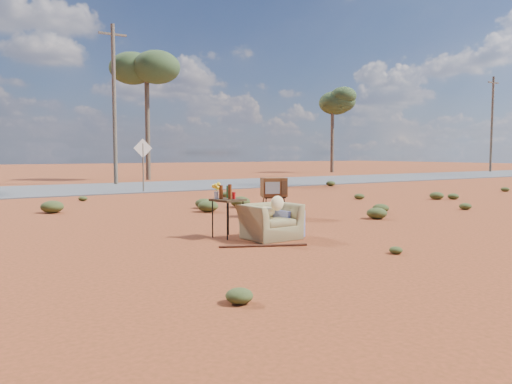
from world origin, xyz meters
TOP-DOWN VIEW (x-y plane):
  - ground at (0.00, 0.00)m, footprint 140.00×140.00m
  - highway at (0.00, 15.00)m, footprint 140.00×7.00m
  - armchair at (-0.22, 0.03)m, footprint 1.20×0.80m
  - tv_unit at (1.60, 2.67)m, footprint 0.75×0.68m
  - side_table at (-0.94, 0.57)m, footprint 0.62×0.62m
  - rusty_bar at (-0.86, -0.62)m, footprint 1.41×0.66m
  - road_sign at (1.50, 12.00)m, footprint 0.78×0.06m
  - eucalyptus_center at (5.00, 21.00)m, footprint 3.20×3.20m
  - eucalyptus_right at (22.00, 24.00)m, footprint 3.20×3.20m
  - utility_pole_center at (2.00, 17.50)m, footprint 1.40×0.20m
  - utility_pole_east at (34.00, 17.50)m, footprint 1.40×0.20m
  - scrub_patch at (-0.82, 4.41)m, footprint 17.49×8.07m

SIDE VIEW (x-z plane):
  - ground at x=0.00m, z-range 0.00..0.00m
  - highway at x=0.00m, z-range 0.00..0.04m
  - rusty_bar at x=-0.86m, z-range 0.00..0.04m
  - scrub_patch at x=-0.82m, z-range -0.03..0.30m
  - armchair at x=-0.22m, z-range -0.03..0.85m
  - tv_unit at x=1.60m, z-range 0.24..1.22m
  - side_table at x=-0.94m, z-range 0.24..1.28m
  - road_sign at x=1.50m, z-range 0.41..2.60m
  - utility_pole_center at x=2.00m, z-range 0.15..8.15m
  - utility_pole_east at x=34.00m, z-range 0.15..8.15m
  - eucalyptus_right at x=22.00m, z-range 2.39..9.49m
  - eucalyptus_center at x=5.00m, z-range 2.63..10.23m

